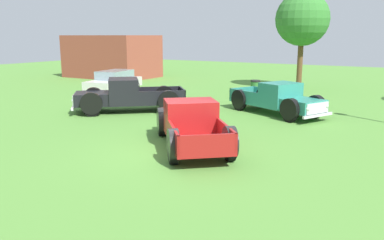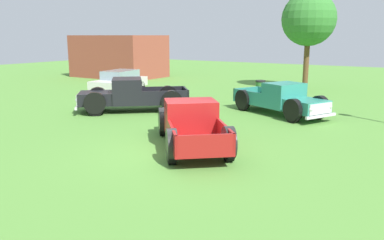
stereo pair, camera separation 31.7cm
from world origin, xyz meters
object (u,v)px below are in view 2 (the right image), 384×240
pickup_truck_foreground (190,123)px  oak_tree_east (309,19)px  sedan_distant_a (120,81)px  pickup_truck_behind_right (126,96)px  trash_can (260,88)px  pickup_truck_behind_left (285,100)px

pickup_truck_foreground → oak_tree_east: bearing=93.5°
sedan_distant_a → oak_tree_east: (9.34, 8.08, 3.86)m
pickup_truck_behind_right → trash_can: 8.73m
pickup_truck_foreground → trash_can: pickup_truck_foreground is taller
pickup_truck_behind_right → oak_tree_east: bearing=69.4°
pickup_truck_foreground → sedan_distant_a: 12.96m
pickup_truck_behind_left → oak_tree_east: oak_tree_east is taller
sedan_distant_a → pickup_truck_foreground: bearing=-37.3°
oak_tree_east → pickup_truck_behind_right: bearing=-110.6°
pickup_truck_foreground → trash_can: bearing=101.3°
pickup_truck_foreground → trash_can: 11.52m
sedan_distant_a → pickup_truck_behind_right: bearing=-44.9°
pickup_truck_behind_left → pickup_truck_behind_right: (-6.69, -3.07, 0.05)m
pickup_truck_foreground → oak_tree_east: oak_tree_east is taller
trash_can → sedan_distant_a: bearing=-156.8°
pickup_truck_foreground → pickup_truck_behind_left: pickup_truck_foreground is taller
pickup_truck_foreground → sedan_distant_a: (-10.31, 7.85, 0.03)m
pickup_truck_behind_right → oak_tree_east: size_ratio=0.79×
pickup_truck_behind_right → sedan_distant_a: (-4.59, 4.57, -0.01)m
oak_tree_east → pickup_truck_foreground: bearing=-86.5°
pickup_truck_behind_left → sedan_distant_a: bearing=172.4°
oak_tree_east → sedan_distant_a: bearing=-139.1°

